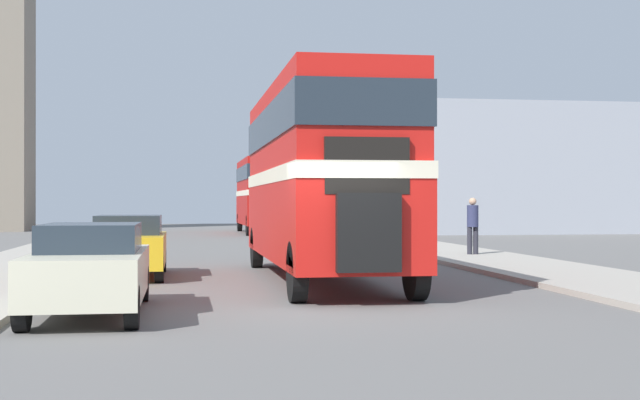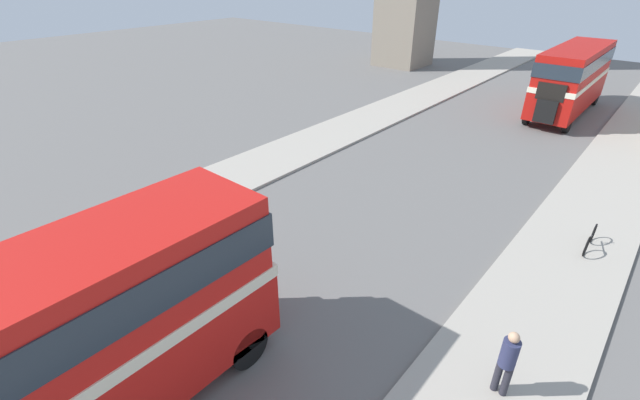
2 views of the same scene
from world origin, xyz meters
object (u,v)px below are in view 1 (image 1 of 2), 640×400
double_decker_bus (320,167)px  pedestrian_walking (473,222)px  car_parked_mid (129,245)px  car_parked_near (91,267)px  bus_distant (263,189)px  bicycle_on_pavement (418,234)px

double_decker_bus → pedestrian_walking: 9.77m
car_parked_mid → car_parked_near: bearing=-91.6°
bus_distant → car_parked_mid: 30.33m
car_parked_mid → pedestrian_walking: size_ratio=2.26×
bicycle_on_pavement → double_decker_bus: bearing=-113.1°
car_parked_near → double_decker_bus: bearing=50.2°
bus_distant → pedestrian_walking: 24.35m
pedestrian_walking → bicycle_on_pavement: size_ratio=1.04×
bus_distant → pedestrian_walking: (4.61, -23.87, -1.38)m
pedestrian_walking → bus_distant: bearing=100.9°
car_parked_mid → bicycle_on_pavement: (10.83, 13.45, -0.29)m
double_decker_bus → bicycle_on_pavement: 16.52m
bus_distant → double_decker_bus: bearing=-92.9°
car_parked_near → pedestrian_walking: pedestrian_walking is taller
bicycle_on_pavement → pedestrian_walking: bearing=-91.9°
double_decker_bus → bus_distant: double_decker_bus is taller
double_decker_bus → pedestrian_walking: bearing=50.3°
bus_distant → bicycle_on_pavement: bus_distant is taller
car_parked_mid → double_decker_bus: bearing=-20.2°
bus_distant → bicycle_on_pavement: 17.07m
double_decker_bus → bus_distant: size_ratio=1.13×
double_decker_bus → pedestrian_walking: double_decker_bus is taller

